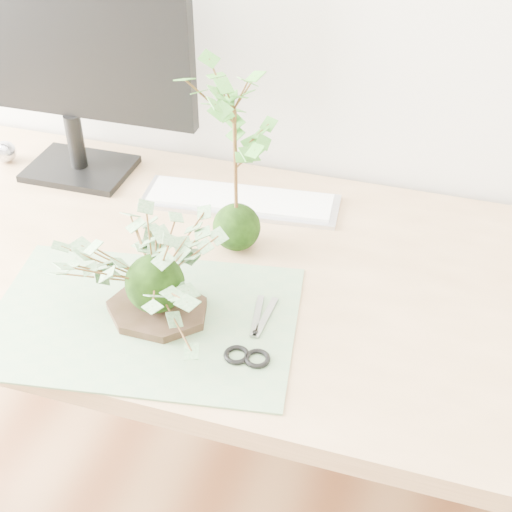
{
  "coord_description": "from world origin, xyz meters",
  "views": [
    {
      "loc": [
        0.27,
        0.28,
        1.53
      ],
      "look_at": [
        0.0,
        1.14,
        0.84
      ],
      "focal_mm": 50.0,
      "sensor_mm": 36.0,
      "label": 1
    }
  ],
  "objects_px": {
    "desk": "(222,299)",
    "monitor": "(62,46)",
    "maple_kokedama": "(234,121)",
    "keyboard": "(240,200)",
    "ivy_kokedama": "(152,261)"
  },
  "relations": [
    {
      "from": "keyboard",
      "to": "maple_kokedama",
      "type": "bearing_deg",
      "value": -79.93
    },
    {
      "from": "maple_kokedama",
      "to": "monitor",
      "type": "xyz_separation_m",
      "value": [
        -0.41,
        0.17,
        0.02
      ]
    },
    {
      "from": "maple_kokedama",
      "to": "monitor",
      "type": "height_order",
      "value": "monitor"
    },
    {
      "from": "maple_kokedama",
      "to": "keyboard",
      "type": "relative_size",
      "value": 0.9
    },
    {
      "from": "desk",
      "to": "monitor",
      "type": "height_order",
      "value": "monitor"
    },
    {
      "from": "ivy_kokedama",
      "to": "monitor",
      "type": "bearing_deg",
      "value": 131.85
    },
    {
      "from": "desk",
      "to": "keyboard",
      "type": "bearing_deg",
      "value": 97.91
    },
    {
      "from": "desk",
      "to": "maple_kokedama",
      "type": "distance_m",
      "value": 0.35
    },
    {
      "from": "maple_kokedama",
      "to": "ivy_kokedama",
      "type": "bearing_deg",
      "value": -106.3
    },
    {
      "from": "desk",
      "to": "monitor",
      "type": "distance_m",
      "value": 0.58
    },
    {
      "from": "keyboard",
      "to": "monitor",
      "type": "bearing_deg",
      "value": 170.27
    },
    {
      "from": "desk",
      "to": "monitor",
      "type": "bearing_deg",
      "value": 150.88
    },
    {
      "from": "ivy_kokedama",
      "to": "keyboard",
      "type": "height_order",
      "value": "ivy_kokedama"
    },
    {
      "from": "monitor",
      "to": "desk",
      "type": "bearing_deg",
      "value": -29.72
    },
    {
      "from": "maple_kokedama",
      "to": "keyboard",
      "type": "distance_m",
      "value": 0.29
    }
  ]
}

